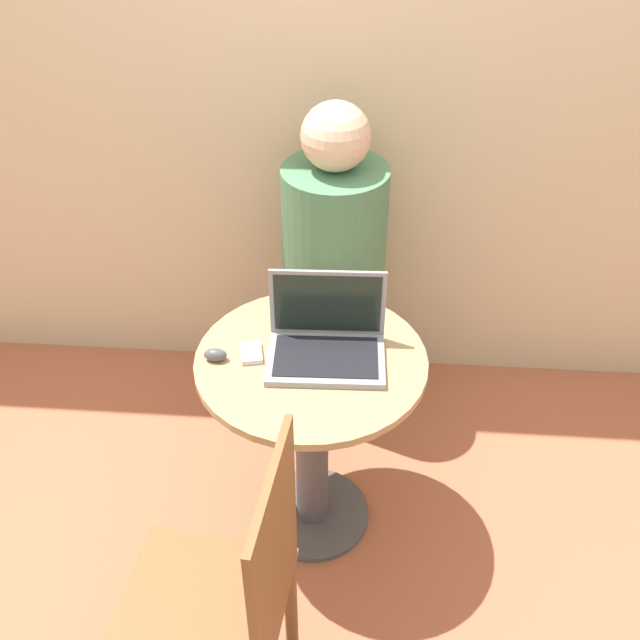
{
  "coord_description": "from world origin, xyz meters",
  "views": [
    {
      "loc": [
        0.15,
        -1.61,
        2.09
      ],
      "look_at": [
        0.02,
        0.05,
        0.81
      ],
      "focal_mm": 42.0,
      "sensor_mm": 36.0,
      "label": 1
    }
  ],
  "objects_px": {
    "cell_phone": "(252,352)",
    "chair_empty": "(230,603)",
    "person_seated": "(335,283)",
    "laptop": "(326,340)"
  },
  "relations": [
    {
      "from": "laptop",
      "to": "chair_empty",
      "type": "height_order",
      "value": "chair_empty"
    },
    {
      "from": "laptop",
      "to": "person_seated",
      "type": "bearing_deg",
      "value": 90.91
    },
    {
      "from": "chair_empty",
      "to": "laptop",
      "type": "bearing_deg",
      "value": 74.58
    },
    {
      "from": "chair_empty",
      "to": "person_seated",
      "type": "xyz_separation_m",
      "value": [
        0.17,
        1.3,
        0.03
      ]
    },
    {
      "from": "laptop",
      "to": "cell_phone",
      "type": "bearing_deg",
      "value": -174.89
    },
    {
      "from": "laptop",
      "to": "chair_empty",
      "type": "bearing_deg",
      "value": -105.42
    },
    {
      "from": "cell_phone",
      "to": "chair_empty",
      "type": "xyz_separation_m",
      "value": [
        0.03,
        -0.64,
        -0.23
      ]
    },
    {
      "from": "laptop",
      "to": "person_seated",
      "type": "height_order",
      "value": "person_seated"
    },
    {
      "from": "cell_phone",
      "to": "chair_empty",
      "type": "bearing_deg",
      "value": -87.38
    },
    {
      "from": "cell_phone",
      "to": "person_seated",
      "type": "bearing_deg",
      "value": 72.78
    }
  ]
}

